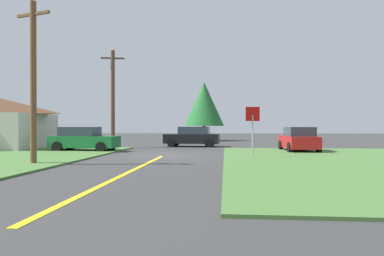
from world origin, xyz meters
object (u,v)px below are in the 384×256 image
object	(u,v)px
car_on_crossroad	(299,139)
utility_pole_near	(33,80)
car_approaching_junction	(192,137)
stop_sign	(253,122)
utility_pole_mid	(113,98)
parked_car_near_building	(83,139)
oak_tree_left	(204,104)

from	to	relation	value
car_on_crossroad	utility_pole_near	bearing A→B (deg)	121.23
utility_pole_near	car_approaching_junction	bearing A→B (deg)	68.15
stop_sign	utility_pole_near	size ratio (longest dim) A/B	0.38
utility_pole_mid	utility_pole_near	bearing A→B (deg)	-88.62
stop_sign	car_on_crossroad	bearing A→B (deg)	-133.68
parked_car_near_building	utility_pole_mid	size ratio (longest dim) A/B	0.60
utility_pole_mid	car_approaching_junction	bearing A→B (deg)	19.68
stop_sign	car_approaching_junction	xyz separation A→B (m)	(-4.09, 10.25, -1.08)
car_on_crossroad	oak_tree_left	xyz separation A→B (m)	(-7.19, 16.89, 3.37)
utility_pole_near	utility_pole_mid	world-z (taller)	utility_pole_mid
car_on_crossroad	parked_car_near_building	size ratio (longest dim) A/B	0.89
car_on_crossroad	utility_pole_mid	world-z (taller)	utility_pole_mid
utility_pole_near	parked_car_near_building	bearing A→B (deg)	97.26
utility_pole_mid	car_on_crossroad	bearing A→B (deg)	-13.02
utility_pole_mid	oak_tree_left	distance (m)	15.13
utility_pole_mid	oak_tree_left	size ratio (longest dim) A/B	1.12
parked_car_near_building	oak_tree_left	world-z (taller)	oak_tree_left
parked_car_near_building	utility_pole_near	distance (m)	8.67
car_approaching_junction	utility_pole_mid	world-z (taller)	utility_pole_mid
parked_car_near_building	utility_pole_mid	xyz separation A→B (m)	(0.74, 3.95, 3.05)
parked_car_near_building	oak_tree_left	distance (m)	19.35
stop_sign	oak_tree_left	world-z (taller)	oak_tree_left
utility_pole_near	utility_pole_mid	size ratio (longest dim) A/B	0.95
car_on_crossroad	parked_car_near_building	distance (m)	14.19
stop_sign	car_on_crossroad	xyz separation A→B (m)	(3.35, 5.01, -1.09)
car_on_crossroad	stop_sign	bearing A→B (deg)	143.19
stop_sign	utility_pole_near	world-z (taller)	utility_pole_near
parked_car_near_building	utility_pole_near	bearing A→B (deg)	-79.10
car_approaching_junction	utility_pole_near	world-z (taller)	utility_pole_near
stop_sign	car_on_crossroad	distance (m)	6.12
utility_pole_near	oak_tree_left	bearing A→B (deg)	77.05
stop_sign	utility_pole_near	xyz separation A→B (m)	(-9.78, -3.94, 1.83)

